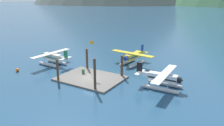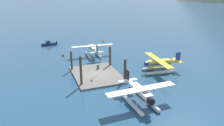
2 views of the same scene
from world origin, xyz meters
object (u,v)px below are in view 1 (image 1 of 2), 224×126
(fuel_drum, at_px, (83,71))
(seaplane_cream_port_fwd, at_px, (52,58))
(flagpole, at_px, (90,53))
(seaplane_white_stbd_fwd, at_px, (163,79))
(mooring_buoy, at_px, (17,70))
(seaplane_yellow_bow_right, at_px, (133,58))

(fuel_drum, height_order, seaplane_cream_port_fwd, seaplane_cream_port_fwd)
(flagpole, relative_size, seaplane_white_stbd_fwd, 0.64)
(fuel_drum, relative_size, seaplane_cream_port_fwd, 0.08)
(seaplane_cream_port_fwd, bearing_deg, mooring_buoy, -111.56)
(seaplane_white_stbd_fwd, bearing_deg, seaplane_yellow_bow_right, 136.80)
(seaplane_white_stbd_fwd, bearing_deg, mooring_buoy, -166.02)
(flagpole, height_order, mooring_buoy, flagpole)
(fuel_drum, bearing_deg, mooring_buoy, -157.10)
(mooring_buoy, height_order, seaplane_cream_port_fwd, seaplane_cream_port_fwd)
(fuel_drum, xyz_separation_m, seaplane_cream_port_fwd, (-9.93, 1.70, 0.84))
(fuel_drum, height_order, seaplane_white_stbd_fwd, seaplane_white_stbd_fwd)
(fuel_drum, distance_m, seaplane_white_stbd_fwd, 15.47)
(mooring_buoy, xyz_separation_m, seaplane_cream_port_fwd, (2.80, 7.08, 1.22))
(seaplane_white_stbd_fwd, height_order, seaplane_cream_port_fwd, same)
(flagpole, xyz_separation_m, seaplane_yellow_bow_right, (3.82, 10.51, -2.82))
(fuel_drum, xyz_separation_m, seaplane_yellow_bow_right, (5.22, 11.14, 0.84))
(mooring_buoy, bearing_deg, seaplane_yellow_bow_right, 42.63)
(flagpole, bearing_deg, mooring_buoy, -156.95)
(flagpole, height_order, seaplane_cream_port_fwd, flagpole)
(seaplane_cream_port_fwd, xyz_separation_m, seaplane_yellow_bow_right, (15.15, 9.44, 0.00))
(seaplane_yellow_bow_right, bearing_deg, seaplane_white_stbd_fwd, -43.20)
(flagpole, height_order, seaplane_white_stbd_fwd, flagpole)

